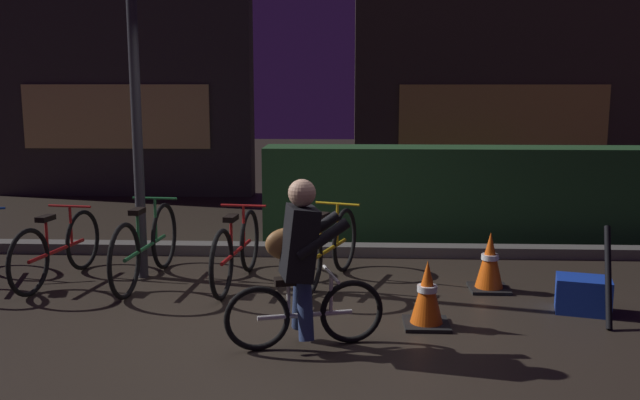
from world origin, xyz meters
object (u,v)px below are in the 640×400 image
parked_bike_center_left (146,246)px  cyclist (301,263)px  parked_bike_center_right (237,250)px  traffic_cone_near (427,295)px  traffic_cone_far (490,262)px  parked_bike_right_mid (327,249)px  blue_crate (583,295)px  closed_umbrella (608,276)px  street_post (137,131)px  parked_bike_left_mid (57,249)px

parked_bike_center_left → cyclist: size_ratio=1.39×
parked_bike_center_left → parked_bike_center_right: bearing=-87.9°
traffic_cone_near → traffic_cone_far: 1.22m
parked_bike_right_mid → blue_crate: size_ratio=3.57×
traffic_cone_near → closed_umbrella: size_ratio=0.63×
cyclist → blue_crate: bearing=5.2°
cyclist → closed_umbrella: bearing=-0.9°
parked_bike_center_right → closed_umbrella: closed_umbrella is taller
street_post → traffic_cone_near: size_ratio=5.47×
parked_bike_right_mid → closed_umbrella: (2.30, -0.99, 0.04)m
parked_bike_center_left → closed_umbrella: 4.18m
cyclist → closed_umbrella: 2.53m
blue_crate → traffic_cone_far: bearing=138.1°
street_post → traffic_cone_far: street_post is taller
traffic_cone_near → closed_umbrella: bearing=5.8°
parked_bike_center_left → parked_bike_left_mid: bearing=95.7°
street_post → traffic_cone_far: size_ratio=5.26×
parked_bike_center_right → closed_umbrella: (3.17, -0.94, 0.05)m
traffic_cone_far → parked_bike_left_mid: bearing=178.6°
traffic_cone_far → blue_crate: (0.67, -0.60, -0.12)m
traffic_cone_far → blue_crate: 0.91m
parked_bike_left_mid → parked_bike_right_mid: parked_bike_right_mid is taller
street_post → closed_umbrella: 4.45m
street_post → parked_bike_center_right: size_ratio=1.83×
parked_bike_right_mid → closed_umbrella: 2.50m
traffic_cone_near → blue_crate: size_ratio=1.22×
street_post → closed_umbrella: (4.16, -1.15, -1.09)m
parked_bike_right_mid → traffic_cone_far: bearing=-76.2°
parked_bike_center_left → parked_bike_right_mid: (1.77, 0.02, -0.02)m
traffic_cone_far → cyclist: size_ratio=0.45×
traffic_cone_far → traffic_cone_near: bearing=-124.9°
parked_bike_center_right → traffic_cone_near: parked_bike_center_right is taller
street_post → parked_bike_right_mid: street_post is taller
parked_bike_center_right → blue_crate: size_ratio=3.64×
parked_bike_center_left → traffic_cone_far: parked_bike_center_left is taller
parked_bike_right_mid → traffic_cone_near: size_ratio=2.92×
street_post → traffic_cone_near: bearing=-25.7°
street_post → parked_bike_center_right: bearing=-11.9°
blue_crate → closed_umbrella: (0.10, -0.25, 0.23)m
closed_umbrella → traffic_cone_near: bearing=107.5°
parked_bike_right_mid → blue_crate: parked_bike_right_mid is taller
parked_bike_center_right → closed_umbrella: bearing=-100.0°
blue_crate → cyclist: size_ratio=0.35×
closed_umbrella → cyclist: bearing=115.8°
parked_bike_left_mid → traffic_cone_far: size_ratio=2.78×
parked_bike_center_right → cyclist: size_ratio=1.29×
cyclist → parked_bike_right_mid: bearing=69.9°
parked_bike_left_mid → blue_crate: parked_bike_left_mid is taller
traffic_cone_near → street_post: bearing=154.3°
cyclist → closed_umbrella: size_ratio=1.47×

